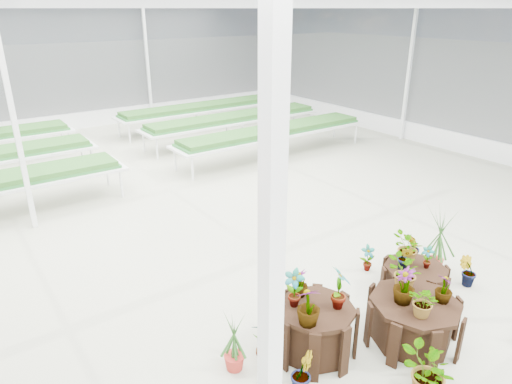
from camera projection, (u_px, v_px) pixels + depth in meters
ground_plane at (267, 265)px, 8.04m from camera, size 24.00×24.00×0.00m
greenhouse_shell at (268, 141)px, 7.20m from camera, size 18.00×24.00×4.50m
steel_frame at (268, 141)px, 7.20m from camera, size 18.00×24.00×4.50m
nursery_benches at (119, 147)px, 13.31m from camera, size 16.00×7.00×0.84m
plinth_tall at (315, 330)px, 5.87m from camera, size 1.05×1.05×0.70m
plinth_mid at (413, 321)px, 6.07m from camera, size 1.50×1.50×0.64m
plinth_low at (414, 280)px, 7.18m from camera, size 1.19×1.19×0.45m
nursery_plants at (381, 292)px, 6.27m from camera, size 4.52×2.77×1.31m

